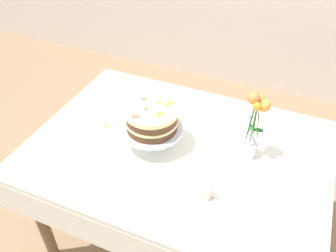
{
  "coord_description": "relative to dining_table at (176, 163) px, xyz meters",
  "views": [
    {
      "loc": [
        0.43,
        -1.13,
        1.86
      ],
      "look_at": [
        -0.05,
        -0.01,
        0.86
      ],
      "focal_mm": 36.89,
      "sensor_mm": 36.0,
      "label": 1
    }
  ],
  "objects": [
    {
      "name": "linen_napkin",
      "position": [
        -0.12,
        -0.01,
        0.09
      ],
      "size": [
        0.36,
        0.36,
        0.0
      ],
      "primitive_type": "cube",
      "rotation": [
        0.0,
        0.0,
        0.12
      ],
      "color": "white",
      "rests_on": "dining_table"
    },
    {
      "name": "teacup",
      "position": [
        0.21,
        -0.22,
        0.11
      ],
      "size": [
        0.12,
        0.12,
        0.06
      ],
      "color": "silver",
      "rests_on": "dining_table"
    },
    {
      "name": "cake_stand",
      "position": [
        -0.12,
        -0.01,
        0.17
      ],
      "size": [
        0.29,
        0.29,
        0.1
      ],
      "color": "silver",
      "rests_on": "linen_napkin"
    },
    {
      "name": "ground_plane",
      "position": [
        0.0,
        0.02,
        -0.65
      ],
      "size": [
        12.0,
        12.0,
        0.0
      ],
      "primitive_type": "plane",
      "color": "#8C7051"
    },
    {
      "name": "flower_vase",
      "position": [
        0.32,
        0.1,
        0.26
      ],
      "size": [
        0.1,
        0.1,
        0.35
      ],
      "color": "silver",
      "rests_on": "dining_table"
    },
    {
      "name": "layer_cake",
      "position": [
        -0.12,
        -0.01,
        0.24
      ],
      "size": [
        0.25,
        0.25,
        0.12
      ],
      "color": "brown",
      "rests_on": "cake_stand"
    },
    {
      "name": "loose_petal_0",
      "position": [
        -0.4,
        0.02,
        0.09
      ],
      "size": [
        0.04,
        0.03,
        0.0
      ],
      "primitive_type": "ellipsoid",
      "rotation": [
        0.0,
        0.0,
        2.83
      ],
      "color": "yellow",
      "rests_on": "dining_table"
    },
    {
      "name": "dining_table",
      "position": [
        0.0,
        0.0,
        0.0
      ],
      "size": [
        1.4,
        1.0,
        0.74
      ],
      "color": "white",
      "rests_on": "ground"
    }
  ]
}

